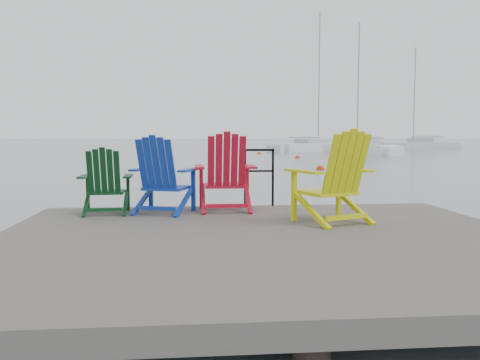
{
  "coord_description": "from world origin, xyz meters",
  "views": [
    {
      "loc": [
        -0.78,
        -5.42,
        1.62
      ],
      "look_at": [
        0.01,
        3.13,
        0.85
      ],
      "focal_mm": 38.0,
      "sensor_mm": 36.0,
      "label": 1
    }
  ],
  "objects": [
    {
      "name": "ground",
      "position": [
        0.0,
        0.0,
        0.0
      ],
      "size": [
        400.0,
        400.0,
        0.0
      ],
      "primitive_type": "plane",
      "color": "slate",
      "rests_on": "ground"
    },
    {
      "name": "sailboat_mid",
      "position": [
        11.29,
        44.4,
        0.35
      ],
      "size": [
        9.89,
        8.22,
        13.96
      ],
      "rotation": [
        0.0,
        0.0,
        -0.94
      ],
      "color": "silver",
      "rests_on": "ground"
    },
    {
      "name": "chair_yellow",
      "position": [
        1.0,
        0.81,
        1.08
      ],
      "size": [
        1.11,
        1.06,
        1.15
      ],
      "rotation": [
        0.0,
        0.0,
        0.38
      ],
      "color": "#C6C90B",
      "rests_on": "dock"
    },
    {
      "name": "sailboat_far",
      "position": [
        24.3,
        49.66,
        0.36
      ],
      "size": [
        8.51,
        2.69,
        11.59
      ],
      "rotation": [
        0.0,
        0.0,
        1.51
      ],
      "color": "silver",
      "rests_on": "ground"
    },
    {
      "name": "buoy_d",
      "position": [
        6.49,
        29.48,
        0.0
      ],
      "size": [
        0.36,
        0.36,
        0.36
      ],
      "primitive_type": "sphere",
      "color": "#BC340B",
      "rests_on": "ground"
    },
    {
      "name": "buoy_b",
      "position": [
        -3.24,
        31.91,
        0.0
      ],
      "size": [
        0.32,
        0.32,
        0.32
      ],
      "primitive_type": "sphere",
      "color": "red",
      "rests_on": "ground"
    },
    {
      "name": "chair_red",
      "position": [
        -0.31,
        1.95,
        1.07
      ],
      "size": [
        0.89,
        0.83,
        1.12
      ],
      "rotation": [
        0.0,
        0.0,
        -0.0
      ],
      "color": "#B80D24",
      "rests_on": "dock"
    },
    {
      "name": "buoy_a",
      "position": [
        5.11,
        17.67,
        0.0
      ],
      "size": [
        0.39,
        0.39,
        0.39
      ],
      "primitive_type": "sphere",
      "color": "red",
      "rests_on": "ground"
    },
    {
      "name": "sailboat_near",
      "position": [
        13.1,
        35.84,
        0.36
      ],
      "size": [
        4.45,
        8.26,
        11.11
      ],
      "rotation": [
        0.0,
        0.0,
        0.31
      ],
      "color": "white",
      "rests_on": "ground"
    },
    {
      "name": "chair_blue",
      "position": [
        -1.22,
        1.82,
        1.04
      ],
      "size": [
        1.02,
        0.98,
        1.08
      ],
      "rotation": [
        0.0,
        0.0,
        -0.34
      ],
      "color": "#0F319C",
      "rests_on": "dock"
    },
    {
      "name": "dock",
      "position": [
        0.0,
        0.0,
        0.35
      ],
      "size": [
        6.0,
        5.0,
        1.4
      ],
      "color": "#2C2927",
      "rests_on": "ground"
    },
    {
      "name": "handrail",
      "position": [
        0.25,
        2.45,
        1.04
      ],
      "size": [
        0.48,
        0.04,
        0.9
      ],
      "color": "black",
      "rests_on": "dock"
    },
    {
      "name": "chair_green",
      "position": [
        -2.01,
        1.83,
        0.96
      ],
      "size": [
        0.76,
        0.71,
        0.92
      ],
      "rotation": [
        0.0,
        0.0,
        0.05
      ],
      "color": "#093415",
      "rests_on": "dock"
    },
    {
      "name": "buoy_c",
      "position": [
        4.81,
        37.48,
        0.0
      ],
      "size": [
        0.34,
        0.34,
        0.34
      ],
      "primitive_type": "sphere",
      "color": "#F4300E",
      "rests_on": "ground"
    }
  ]
}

